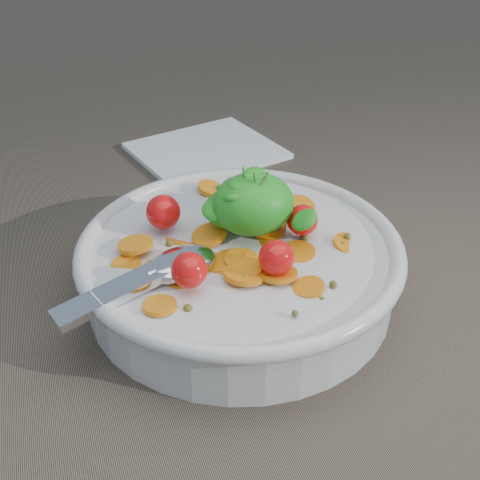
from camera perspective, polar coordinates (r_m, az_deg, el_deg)
name	(u,v)px	position (r m, az deg, el deg)	size (l,w,h in m)	color
ground	(259,284)	(0.51, 1.85, -4.16)	(6.00, 6.00, 0.00)	#6D5F4E
bowl	(240,263)	(0.48, -0.04, -2.17)	(0.28, 0.26, 0.11)	silver
napkin	(206,151)	(0.74, -3.24, 8.45)	(0.16, 0.14, 0.01)	white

